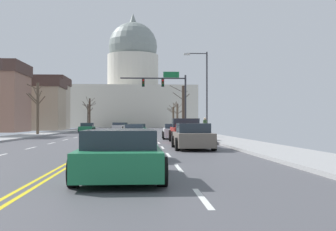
% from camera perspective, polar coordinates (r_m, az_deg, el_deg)
% --- Properties ---
extents(ground, '(20.00, 180.00, 0.20)m').
position_cam_1_polar(ground, '(37.31, -7.10, -2.93)').
color(ground, '#4B4B50').
extents(signal_gantry, '(7.91, 0.41, 7.28)m').
position_cam_1_polar(signal_gantry, '(52.24, -0.05, 3.46)').
color(signal_gantry, '#28282D').
rests_on(signal_gantry, ground).
extents(street_lamp_right, '(2.15, 0.24, 7.54)m').
position_cam_1_polar(street_lamp_right, '(39.20, 4.70, 3.88)').
color(street_lamp_right, '#333338').
rests_on(street_lamp_right, ground).
extents(capitol_building, '(30.98, 23.82, 29.55)m').
position_cam_1_polar(capitol_building, '(113.00, -4.62, 3.13)').
color(capitol_building, beige).
rests_on(capitol_building, ground).
extents(sedan_near_00, '(2.09, 4.32, 1.17)m').
position_cam_1_polar(sedan_near_00, '(48.90, -3.96, -1.81)').
color(sedan_near_00, '#1E7247').
rests_on(sedan_near_00, ground).
extents(sedan_near_01, '(2.13, 4.55, 1.17)m').
position_cam_1_polar(sedan_near_01, '(41.56, -4.42, -1.99)').
color(sedan_near_01, silver).
rests_on(sedan_near_01, ground).
extents(sedan_near_02, '(2.17, 4.33, 1.23)m').
position_cam_1_polar(sedan_near_02, '(35.35, 0.94, -2.14)').
color(sedan_near_02, silver).
rests_on(sedan_near_02, ground).
extents(pickup_truck_near_03, '(2.28, 5.65, 1.62)m').
position_cam_1_polar(pickup_truck_near_03, '(29.57, 2.39, -2.11)').
color(pickup_truck_near_03, maroon).
rests_on(pickup_truck_near_03, ground).
extents(sedan_near_04, '(2.01, 4.67, 1.32)m').
position_cam_1_polar(sedan_near_04, '(22.32, 3.24, -2.82)').
color(sedan_near_04, '#6B6056').
rests_on(sedan_near_04, ground).
extents(sedan_near_05, '(2.09, 4.39, 1.13)m').
position_cam_1_polar(sedan_near_05, '(16.58, -5.24, -3.78)').
color(sedan_near_05, '#1E7247').
rests_on(sedan_near_05, ground).
extents(sedan_near_06, '(2.15, 4.27, 1.20)m').
position_cam_1_polar(sedan_near_06, '(10.65, -6.25, -5.27)').
color(sedan_near_06, '#1E7247').
rests_on(sedan_near_06, ground).
extents(sedan_oncoming_00, '(2.04, 4.24, 1.25)m').
position_cam_1_polar(sedan_oncoming_00, '(59.56, -10.56, -1.59)').
color(sedan_oncoming_00, '#1E7247').
rests_on(sedan_oncoming_00, ground).
extents(sedan_oncoming_01, '(2.03, 4.49, 1.28)m').
position_cam_1_polar(sedan_oncoming_01, '(72.64, -6.66, -1.45)').
color(sedan_oncoming_01, silver).
rests_on(sedan_oncoming_01, ground).
extents(sedan_oncoming_02, '(2.14, 4.60, 1.14)m').
position_cam_1_polar(sedan_oncoming_02, '(86.38, -6.27, -1.39)').
color(sedan_oncoming_02, silver).
rests_on(sedan_oncoming_02, ground).
extents(sedan_oncoming_03, '(2.09, 4.32, 1.23)m').
position_cam_1_polar(sedan_oncoming_03, '(98.40, -5.79, -1.30)').
color(sedan_oncoming_03, '#1E7247').
rests_on(sedan_oncoming_03, ground).
extents(flank_building_00, '(11.86, 9.74, 9.76)m').
position_cam_1_polar(flank_building_00, '(85.05, -16.97, 1.59)').
color(flank_building_00, '#B2A38E').
rests_on(flank_building_00, ground).
extents(flank_building_03, '(11.09, 7.20, 8.32)m').
position_cam_1_polar(flank_building_03, '(74.55, -17.71, 1.37)').
color(flank_building_03, tan).
rests_on(flank_building_03, ground).
extents(bare_tree_00, '(2.23, 2.32, 5.01)m').
position_cam_1_polar(bare_tree_00, '(84.33, 0.70, -0.13)').
color(bare_tree_00, '#4C3D2D').
rests_on(bare_tree_00, ground).
extents(bare_tree_01, '(2.50, 1.25, 5.24)m').
position_cam_1_polar(bare_tree_01, '(83.60, -10.41, 0.14)').
color(bare_tree_01, '#423328').
rests_on(bare_tree_01, ground).
extents(bare_tree_02, '(2.57, 1.66, 5.10)m').
position_cam_1_polar(bare_tree_02, '(80.05, 1.22, 0.02)').
color(bare_tree_02, brown).
rests_on(bare_tree_02, ground).
extents(bare_tree_03, '(2.19, 1.92, 5.22)m').
position_cam_1_polar(bare_tree_03, '(45.98, -16.74, 1.16)').
color(bare_tree_03, brown).
rests_on(bare_tree_03, ground).
extents(bare_tree_04, '(2.61, 1.30, 6.12)m').
position_cam_1_polar(bare_tree_04, '(58.01, 2.00, 1.00)').
color(bare_tree_04, '#423328').
rests_on(bare_tree_04, ground).
extents(bare_tree_05, '(2.18, 2.50, 6.23)m').
position_cam_1_polar(bare_tree_05, '(88.60, -10.22, 0.36)').
color(bare_tree_05, '#423328').
rests_on(bare_tree_05, ground).
extents(pedestrian_00, '(0.35, 0.34, 1.61)m').
position_cam_1_polar(pedestrian_00, '(36.32, 4.87, -1.39)').
color(pedestrian_00, '#33333D').
rests_on(pedestrian_00, ground).
extents(bicycle_parked, '(0.12, 1.77, 0.85)m').
position_cam_1_polar(bicycle_parked, '(35.26, 4.96, -2.30)').
color(bicycle_parked, black).
rests_on(bicycle_parked, ground).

